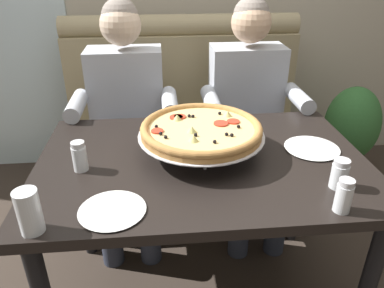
{
  "coord_description": "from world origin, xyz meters",
  "views": [
    {
      "loc": [
        -0.16,
        -1.24,
        1.47
      ],
      "look_at": [
        -0.04,
        0.01,
        0.82
      ],
      "focal_mm": 34.51,
      "sensor_mm": 36.0,
      "label": 1
    }
  ],
  "objects_px": {
    "shaker_oregano": "(343,198)",
    "drinking_glass": "(29,214)",
    "shaker_parmesan": "(80,158)",
    "diner_left": "(126,111)",
    "potted_plant": "(350,131)",
    "pizza": "(201,130)",
    "diner_right": "(249,107)",
    "booth_bench": "(185,138)",
    "shaker_pepper_flakes": "(339,176)",
    "plate_near_left": "(312,147)",
    "dining_table": "(202,179)",
    "plate_near_right": "(112,209)"
  },
  "relations": [
    {
      "from": "diner_right",
      "to": "pizza",
      "type": "xyz_separation_m",
      "value": [
        -0.34,
        -0.58,
        0.14
      ]
    },
    {
      "from": "shaker_parmesan",
      "to": "plate_near_left",
      "type": "height_order",
      "value": "shaker_parmesan"
    },
    {
      "from": "dining_table",
      "to": "drinking_glass",
      "type": "xyz_separation_m",
      "value": [
        -0.53,
        -0.37,
        0.15
      ]
    },
    {
      "from": "booth_bench",
      "to": "shaker_parmesan",
      "type": "distance_m",
      "value": 1.11
    },
    {
      "from": "dining_table",
      "to": "drinking_glass",
      "type": "height_order",
      "value": "drinking_glass"
    },
    {
      "from": "pizza",
      "to": "drinking_glass",
      "type": "relative_size",
      "value": 3.62
    },
    {
      "from": "plate_near_left",
      "to": "potted_plant",
      "type": "relative_size",
      "value": 0.32
    },
    {
      "from": "booth_bench",
      "to": "diner_right",
      "type": "bearing_deg",
      "value": -38.4
    },
    {
      "from": "diner_right",
      "to": "plate_near_right",
      "type": "bearing_deg",
      "value": -125.11
    },
    {
      "from": "plate_near_left",
      "to": "drinking_glass",
      "type": "relative_size",
      "value": 1.63
    },
    {
      "from": "shaker_parmesan",
      "to": "diner_left",
      "type": "bearing_deg",
      "value": 79.94
    },
    {
      "from": "diner_right",
      "to": "pizza",
      "type": "height_order",
      "value": "diner_right"
    },
    {
      "from": "booth_bench",
      "to": "diner_left",
      "type": "height_order",
      "value": "diner_left"
    },
    {
      "from": "pizza",
      "to": "potted_plant",
      "type": "bearing_deg",
      "value": 37.5
    },
    {
      "from": "diner_left",
      "to": "potted_plant",
      "type": "relative_size",
      "value": 1.82
    },
    {
      "from": "booth_bench",
      "to": "pizza",
      "type": "bearing_deg",
      "value": -90.01
    },
    {
      "from": "shaker_parmesan",
      "to": "plate_near_left",
      "type": "distance_m",
      "value": 0.91
    },
    {
      "from": "booth_bench",
      "to": "shaker_oregano",
      "type": "bearing_deg",
      "value": -72.83
    },
    {
      "from": "diner_left",
      "to": "potted_plant",
      "type": "distance_m",
      "value": 1.53
    },
    {
      "from": "diner_right",
      "to": "shaker_pepper_flakes",
      "type": "height_order",
      "value": "diner_right"
    },
    {
      "from": "shaker_parmesan",
      "to": "drinking_glass",
      "type": "distance_m",
      "value": 0.34
    },
    {
      "from": "booth_bench",
      "to": "pizza",
      "type": "relative_size",
      "value": 3.02
    },
    {
      "from": "plate_near_right",
      "to": "shaker_parmesan",
      "type": "bearing_deg",
      "value": 117.74
    },
    {
      "from": "pizza",
      "to": "shaker_pepper_flakes",
      "type": "relative_size",
      "value": 4.67
    },
    {
      "from": "potted_plant",
      "to": "diner_left",
      "type": "bearing_deg",
      "value": -168.78
    },
    {
      "from": "shaker_parmesan",
      "to": "plate_near_right",
      "type": "height_order",
      "value": "shaker_parmesan"
    },
    {
      "from": "diner_right",
      "to": "shaker_oregano",
      "type": "height_order",
      "value": "diner_right"
    },
    {
      "from": "shaker_pepper_flakes",
      "to": "shaker_oregano",
      "type": "relative_size",
      "value": 0.94
    },
    {
      "from": "dining_table",
      "to": "drinking_glass",
      "type": "distance_m",
      "value": 0.67
    },
    {
      "from": "diner_right",
      "to": "drinking_glass",
      "type": "bearing_deg",
      "value": -131.04
    },
    {
      "from": "diner_left",
      "to": "potted_plant",
      "type": "xyz_separation_m",
      "value": [
        1.47,
        0.29,
        -0.32
      ]
    },
    {
      "from": "booth_bench",
      "to": "diner_right",
      "type": "xyz_separation_m",
      "value": [
        0.34,
        -0.27,
        0.31
      ]
    },
    {
      "from": "shaker_oregano",
      "to": "diner_right",
      "type": "bearing_deg",
      "value": 93.03
    },
    {
      "from": "diner_right",
      "to": "pizza",
      "type": "bearing_deg",
      "value": -120.26
    },
    {
      "from": "dining_table",
      "to": "shaker_oregano",
      "type": "relative_size",
      "value": 11.32
    },
    {
      "from": "dining_table",
      "to": "shaker_oregano",
      "type": "xyz_separation_m",
      "value": [
        0.39,
        -0.36,
        0.14
      ]
    },
    {
      "from": "booth_bench",
      "to": "pizza",
      "type": "distance_m",
      "value": 0.96
    },
    {
      "from": "booth_bench",
      "to": "potted_plant",
      "type": "height_order",
      "value": "booth_bench"
    },
    {
      "from": "shaker_pepper_flakes",
      "to": "potted_plant",
      "type": "distance_m",
      "value": 1.41
    },
    {
      "from": "shaker_pepper_flakes",
      "to": "plate_near_left",
      "type": "xyz_separation_m",
      "value": [
        0.02,
        0.27,
        -0.03
      ]
    },
    {
      "from": "shaker_parmesan",
      "to": "booth_bench",
      "type": "bearing_deg",
      "value": 64.05
    },
    {
      "from": "pizza",
      "to": "diner_left",
      "type": "bearing_deg",
      "value": 120.23
    },
    {
      "from": "pizza",
      "to": "potted_plant",
      "type": "height_order",
      "value": "pizza"
    },
    {
      "from": "pizza",
      "to": "potted_plant",
      "type": "xyz_separation_m",
      "value": [
        1.13,
        0.87,
        -0.47
      ]
    },
    {
      "from": "booth_bench",
      "to": "drinking_glass",
      "type": "bearing_deg",
      "value": -112.87
    },
    {
      "from": "shaker_oregano",
      "to": "drinking_glass",
      "type": "distance_m",
      "value": 0.92
    },
    {
      "from": "booth_bench",
      "to": "plate_near_right",
      "type": "relative_size",
      "value": 7.1
    },
    {
      "from": "diner_left",
      "to": "shaker_pepper_flakes",
      "type": "relative_size",
      "value": 12.04
    },
    {
      "from": "diner_left",
      "to": "plate_near_left",
      "type": "relative_size",
      "value": 5.74
    },
    {
      "from": "shaker_parmesan",
      "to": "drinking_glass",
      "type": "relative_size",
      "value": 0.83
    }
  ]
}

